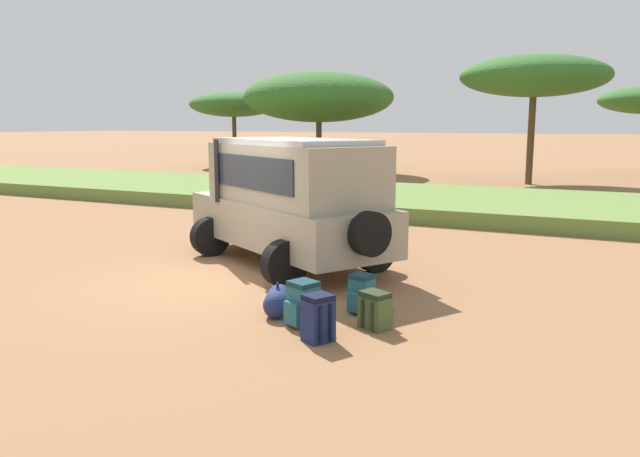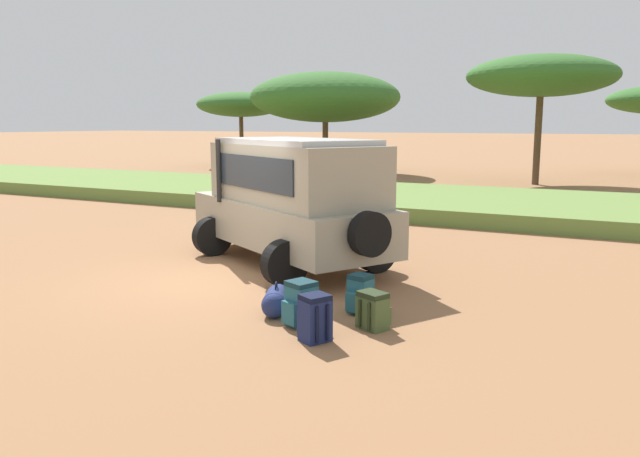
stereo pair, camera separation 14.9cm
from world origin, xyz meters
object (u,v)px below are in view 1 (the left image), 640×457
(acacia_tree_left_mid, at_px, (319,97))
(backpack_cluster_center, at_px, (303,304))
(safari_vehicle, at_px, (290,199))
(acacia_tree_far_left, at_px, (234,105))
(backpack_outermost, at_px, (318,318))
(backpack_beside_front_wheel, at_px, (361,294))
(duffel_bag_low_black_case, at_px, (278,301))
(acacia_tree_centre_back, at_px, (534,76))
(backpack_near_rear_wheel, at_px, (375,311))

(acacia_tree_left_mid, bearing_deg, backpack_cluster_center, -64.18)
(safari_vehicle, relative_size, acacia_tree_far_left, 0.94)
(backpack_cluster_center, bearing_deg, acacia_tree_far_left, 125.49)
(backpack_outermost, distance_m, acacia_tree_left_mid, 26.75)
(backpack_outermost, bearing_deg, acacia_tree_left_mid, 116.27)
(backpack_beside_front_wheel, distance_m, duffel_bag_low_black_case, 1.22)
(backpack_beside_front_wheel, xyz_separation_m, acacia_tree_far_left, (-19.28, 25.46, 3.59))
(safari_vehicle, height_order, acacia_tree_left_mid, acacia_tree_left_mid)
(backpack_beside_front_wheel, bearing_deg, duffel_bag_low_black_case, -153.53)
(acacia_tree_left_mid, bearing_deg, safari_vehicle, -65.13)
(duffel_bag_low_black_case, bearing_deg, safari_vehicle, 115.50)
(safari_vehicle, xyz_separation_m, backpack_cluster_center, (1.96, -3.22, -0.99))
(backpack_beside_front_wheel, height_order, duffel_bag_low_black_case, backpack_beside_front_wheel)
(backpack_cluster_center, xyz_separation_m, acacia_tree_left_mid, (-11.27, 23.29, 3.78))
(backpack_beside_front_wheel, xyz_separation_m, backpack_outermost, (-0.05, -1.33, 0.02))
(backpack_outermost, bearing_deg, acacia_tree_centre_back, 91.47)
(safari_vehicle, bearing_deg, backpack_near_rear_wheel, -44.97)
(acacia_tree_far_left, xyz_separation_m, acacia_tree_left_mid, (7.51, -3.04, 0.21))
(backpack_near_rear_wheel, xyz_separation_m, acacia_tree_left_mid, (-12.20, 22.96, 3.83))
(safari_vehicle, xyz_separation_m, acacia_tree_far_left, (-16.81, 23.11, 2.58))
(acacia_tree_centre_back, bearing_deg, acacia_tree_far_left, 167.21)
(acacia_tree_left_mid, bearing_deg, backpack_outermost, -63.73)
(safari_vehicle, xyz_separation_m, backpack_outermost, (2.41, -3.67, -1.00))
(backpack_near_rear_wheel, height_order, acacia_tree_left_mid, acacia_tree_left_mid)
(safari_vehicle, bearing_deg, acacia_tree_far_left, 126.03)
(safari_vehicle, distance_m, backpack_near_rear_wheel, 4.22)
(backpack_cluster_center, distance_m, duffel_bag_low_black_case, 0.69)
(acacia_tree_left_mid, bearing_deg, acacia_tree_centre_back, -6.10)
(backpack_near_rear_wheel, height_order, acacia_tree_far_left, acacia_tree_far_left)
(safari_vehicle, relative_size, duffel_bag_low_black_case, 6.46)
(backpack_near_rear_wheel, bearing_deg, acacia_tree_centre_back, 92.78)
(acacia_tree_far_left, bearing_deg, duffel_bag_low_black_case, -55.02)
(backpack_beside_front_wheel, relative_size, backpack_cluster_center, 0.93)
(duffel_bag_low_black_case, distance_m, acacia_tree_far_left, 31.94)
(acacia_tree_left_mid, height_order, acacia_tree_centre_back, acacia_tree_centre_back)
(backpack_cluster_center, xyz_separation_m, backpack_outermost, (0.45, -0.45, -0.01))
(backpack_cluster_center, distance_m, acacia_tree_left_mid, 26.15)
(backpack_cluster_center, xyz_separation_m, acacia_tree_centre_back, (-0.13, 22.10, 4.44))
(backpack_cluster_center, height_order, acacia_tree_centre_back, acacia_tree_centre_back)
(duffel_bag_low_black_case, relative_size, acacia_tree_centre_back, 0.12)
(backpack_cluster_center, bearing_deg, acacia_tree_left_mid, 115.82)
(acacia_tree_centre_back, bearing_deg, safari_vehicle, -95.55)
(backpack_near_rear_wheel, height_order, duffel_bag_low_black_case, backpack_near_rear_wheel)
(safari_vehicle, distance_m, acacia_tree_far_left, 28.70)
(backpack_outermost, height_order, acacia_tree_centre_back, acacia_tree_centre_back)
(backpack_cluster_center, height_order, acacia_tree_left_mid, acacia_tree_left_mid)
(backpack_beside_front_wheel, relative_size, duffel_bag_low_black_case, 0.71)
(backpack_cluster_center, relative_size, acacia_tree_left_mid, 0.08)
(duffel_bag_low_black_case, height_order, acacia_tree_left_mid, acacia_tree_left_mid)
(duffel_bag_low_black_case, xyz_separation_m, acacia_tree_far_left, (-18.19, 26.00, 3.69))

